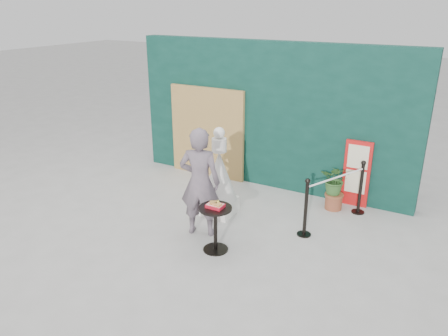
# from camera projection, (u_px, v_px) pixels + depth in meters

# --- Properties ---
(ground) EXTENTS (60.00, 60.00, 0.00)m
(ground) POSITION_uv_depth(u_px,v_px,m) (187.00, 250.00, 6.95)
(ground) COLOR #ADAAA5
(ground) RESTS_ON ground
(back_wall) EXTENTS (6.00, 0.30, 3.00)m
(back_wall) POSITION_uv_depth(u_px,v_px,m) (270.00, 116.00, 8.99)
(back_wall) COLOR #0A2D25
(back_wall) RESTS_ON ground
(bamboo_fence) EXTENTS (1.80, 0.08, 2.00)m
(bamboo_fence) POSITION_uv_depth(u_px,v_px,m) (207.00, 132.00, 9.63)
(bamboo_fence) COLOR tan
(bamboo_fence) RESTS_ON ground
(woman) EXTENTS (0.78, 0.63, 1.86)m
(woman) POSITION_uv_depth(u_px,v_px,m) (200.00, 182.00, 7.15)
(woman) COLOR slate
(woman) RESTS_ON ground
(menu_board) EXTENTS (0.50, 0.07, 1.30)m
(menu_board) POSITION_uv_depth(u_px,v_px,m) (356.00, 174.00, 8.27)
(menu_board) COLOR red
(menu_board) RESTS_ON ground
(statue) EXTENTS (0.65, 0.65, 1.67)m
(statue) POSITION_uv_depth(u_px,v_px,m) (219.00, 180.00, 7.92)
(statue) COLOR white
(statue) RESTS_ON ground
(cafe_table) EXTENTS (0.52, 0.52, 0.75)m
(cafe_table) POSITION_uv_depth(u_px,v_px,m) (215.00, 222.00, 6.78)
(cafe_table) COLOR black
(cafe_table) RESTS_ON ground
(food_basket) EXTENTS (0.26, 0.19, 0.11)m
(food_basket) POSITION_uv_depth(u_px,v_px,m) (215.00, 205.00, 6.68)
(food_basket) COLOR red
(food_basket) RESTS_ON cafe_table
(planter) EXTENTS (0.52, 0.45, 0.89)m
(planter) POSITION_uv_depth(u_px,v_px,m) (335.00, 184.00, 8.16)
(planter) COLOR brown
(planter) RESTS_ON ground
(stanchion_barrier) EXTENTS (0.84, 1.54, 1.03)m
(stanchion_barrier) POSITION_uv_depth(u_px,v_px,m) (335.00, 198.00, 7.62)
(stanchion_barrier) COLOR black
(stanchion_barrier) RESTS_ON ground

